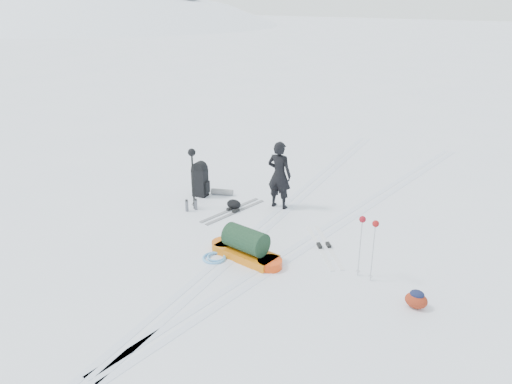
% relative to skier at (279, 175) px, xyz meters
% --- Properties ---
extents(ground, '(200.00, 200.00, 0.00)m').
position_rel_skier_xyz_m(ground, '(0.31, -1.76, -0.86)').
color(ground, white).
rests_on(ground, ground).
extents(ski_tracks, '(3.38, 17.97, 0.01)m').
position_rel_skier_xyz_m(ski_tracks, '(0.92, -0.89, -0.85)').
color(ski_tracks, silver).
rests_on(ski_tracks, ground).
extents(skier, '(0.64, 0.43, 1.71)m').
position_rel_skier_xyz_m(skier, '(0.00, 0.00, 0.00)').
color(skier, black).
rests_on(skier, ground).
extents(pulk_sled, '(1.78, 0.74, 0.66)m').
position_rel_skier_xyz_m(pulk_sled, '(0.68, -2.62, -0.60)').
color(pulk_sled, '#D1690C').
rests_on(pulk_sled, ground).
extents(expedition_rucksack, '(0.95, 0.68, 0.95)m').
position_rel_skier_xyz_m(expedition_rucksack, '(-2.08, -0.38, -0.42)').
color(expedition_rucksack, black).
rests_on(expedition_rucksack, ground).
extents(ski_poles_black, '(0.19, 0.21, 1.56)m').
position_rel_skier_xyz_m(ski_poles_black, '(-1.77, -1.17, 0.42)').
color(ski_poles_black, black).
rests_on(ski_poles_black, ground).
extents(ski_poles_silver, '(0.39, 0.18, 1.24)m').
position_rel_skier_xyz_m(ski_poles_silver, '(3.01, -2.11, 0.18)').
color(ski_poles_silver, '#AEB1B5').
rests_on(ski_poles_silver, ground).
extents(touring_skis_grey, '(0.66, 1.99, 0.07)m').
position_rel_skier_xyz_m(touring_skis_grey, '(-0.83, -0.83, -0.84)').
color(touring_skis_grey, gray).
rests_on(touring_skis_grey, ground).
extents(touring_skis_white, '(1.50, 1.72, 0.07)m').
position_rel_skier_xyz_m(touring_skis_white, '(1.85, -1.37, -0.84)').
color(touring_skis_white, silver).
rests_on(touring_skis_white, ground).
extents(rope_coil, '(0.54, 0.54, 0.06)m').
position_rel_skier_xyz_m(rope_coil, '(0.17, -2.98, -0.83)').
color(rope_coil, '#5CA7E1').
rests_on(rope_coil, ground).
extents(small_daypack, '(0.39, 0.30, 0.33)m').
position_rel_skier_xyz_m(small_daypack, '(4.09, -2.56, -0.70)').
color(small_daypack, maroon).
rests_on(small_daypack, ground).
extents(thermos_pair, '(0.22, 0.29, 0.31)m').
position_rel_skier_xyz_m(thermos_pair, '(-1.75, -1.32, -0.71)').
color(thermos_pair, '#585A60').
rests_on(thermos_pair, ground).
extents(stuff_sack, '(0.42, 0.35, 0.23)m').
position_rel_skier_xyz_m(stuff_sack, '(-0.91, -0.67, -0.74)').
color(stuff_sack, black).
rests_on(stuff_sack, ground).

